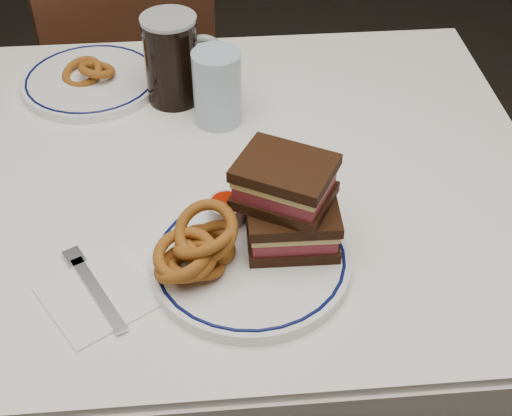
{
  "coord_description": "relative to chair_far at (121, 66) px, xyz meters",
  "views": [
    {
      "loc": [
        0.1,
        -0.9,
        1.47
      ],
      "look_at": [
        0.15,
        -0.21,
        0.85
      ],
      "focal_mm": 50.0,
      "sensor_mm": 36.0,
      "label": 1
    }
  ],
  "objects": [
    {
      "name": "water_glass",
      "position": [
        0.24,
        -0.62,
        0.31
      ],
      "size": [
        0.08,
        0.08,
        0.13
      ],
      "primitive_type": "cylinder",
      "color": "#A8C3D8",
      "rests_on": "dining_table"
    },
    {
      "name": "reuben_sandwich",
      "position": [
        0.32,
        -0.94,
        0.33
      ],
      "size": [
        0.16,
        0.15,
        0.13
      ],
      "color": "black",
      "rests_on": "main_plate"
    },
    {
      "name": "napkin_fork",
      "position": [
        0.06,
        -1.01,
        0.25
      ],
      "size": [
        0.18,
        0.18,
        0.01
      ],
      "color": "white",
      "rests_on": "dining_table"
    },
    {
      "name": "onion_rings_main",
      "position": [
        0.19,
        -0.99,
        0.3
      ],
      "size": [
        0.13,
        0.12,
        0.11
      ],
      "color": "brown",
      "rests_on": "main_plate"
    },
    {
      "name": "chair_far",
      "position": [
        0.0,
        0.0,
        0.0
      ],
      "size": [
        0.56,
        0.56,
        0.93
      ],
      "color": "#432415",
      "rests_on": "floor"
    },
    {
      "name": "beer_mug",
      "position": [
        0.16,
        -0.54,
        0.33
      ],
      "size": [
        0.14,
        0.1,
        0.16
      ],
      "color": "black",
      "rests_on": "dining_table"
    },
    {
      "name": "ketchup_ramekin",
      "position": [
        0.24,
        -0.89,
        0.28
      ],
      "size": [
        0.06,
        0.06,
        0.03
      ],
      "color": "silver",
      "rests_on": "main_plate"
    },
    {
      "name": "far_plate",
      "position": [
        0.0,
        -0.49,
        0.26
      ],
      "size": [
        0.26,
        0.26,
        0.02
      ],
      "color": "white",
      "rests_on": "dining_table"
    },
    {
      "name": "dining_table",
      "position": [
        0.12,
        -0.76,
        0.14
      ],
      "size": [
        1.27,
        0.87,
        0.75
      ],
      "color": "white",
      "rests_on": "floor"
    },
    {
      "name": "onion_rings_far",
      "position": [
        0.0,
        -0.48,
        0.27
      ],
      "size": [
        0.11,
        0.08,
        0.06
      ],
      "color": "brown",
      "rests_on": "far_plate"
    },
    {
      "name": "main_plate",
      "position": [
        0.26,
        -0.98,
        0.26
      ],
      "size": [
        0.28,
        0.28,
        0.02
      ],
      "color": "white",
      "rests_on": "dining_table"
    }
  ]
}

